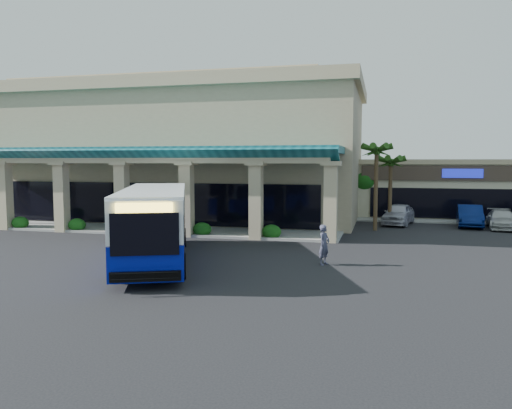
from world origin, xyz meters
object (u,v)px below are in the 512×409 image
(car_red, at_px, (502,219))
(car_white, at_px, (470,216))
(car_silver, at_px, (398,214))
(transit_bus, at_px, (155,225))
(pedestrian, at_px, (324,245))

(car_red, bearing_deg, car_white, 166.55)
(car_white, height_order, car_red, car_white)
(car_red, bearing_deg, car_silver, -179.58)
(transit_bus, bearing_deg, car_white, 23.35)
(transit_bus, xyz_separation_m, car_white, (16.76, 17.04, -0.95))
(car_silver, bearing_deg, pedestrian, -90.80)
(car_silver, height_order, car_white, car_silver)
(pedestrian, bearing_deg, transit_bus, 120.98)
(car_silver, relative_size, car_white, 0.98)
(transit_bus, distance_m, car_white, 23.92)
(car_white, bearing_deg, transit_bus, -129.15)
(transit_bus, relative_size, car_red, 2.74)
(car_silver, distance_m, car_red, 7.05)
(car_silver, xyz_separation_m, car_red, (7.02, -0.63, -0.14))
(transit_bus, xyz_separation_m, car_silver, (11.74, 16.98, -0.93))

